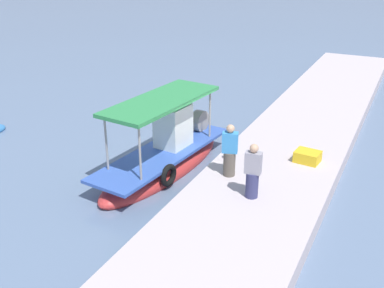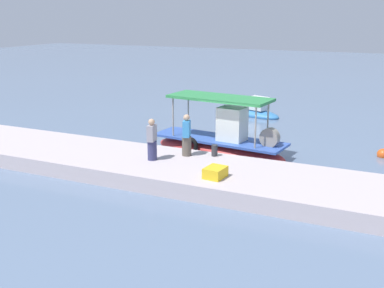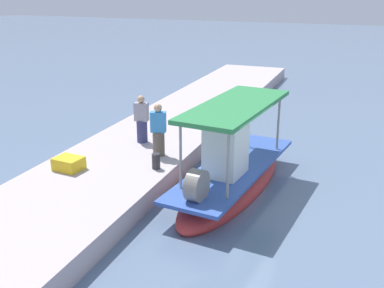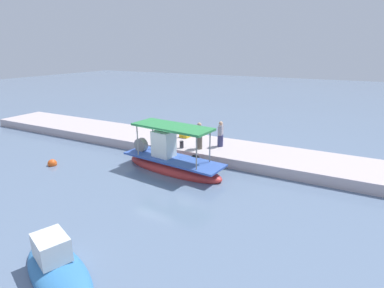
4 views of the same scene
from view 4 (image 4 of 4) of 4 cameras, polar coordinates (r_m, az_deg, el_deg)
name	(u,v)px [view 4 (image 4 of 4)]	position (r m, az deg, el deg)	size (l,w,h in m)	color
ground_plane	(162,169)	(17.33, -5.60, -4.64)	(120.00, 120.00, 0.00)	slate
dock_quay	(192,146)	(20.21, 0.08, -0.39)	(36.00, 3.84, 0.59)	#BDAEB1
main_fishing_boat	(172,162)	(16.94, -3.86, -3.33)	(6.33, 2.37, 2.92)	red
fisherman_near_bollard	(199,137)	(18.55, 1.38, 1.33)	(0.46, 0.52, 1.65)	#5A5147
fisherman_by_crate	(220,135)	(19.11, 5.36, 1.68)	(0.40, 0.48, 1.60)	navy
mooring_bollard	(182,144)	(18.83, -1.95, -0.08)	(0.24, 0.24, 0.45)	#2D2D33
cargo_crate	(186,134)	(21.24, -1.14, 1.85)	(0.78, 0.62, 0.36)	gold
marker_buoy	(52,164)	(19.48, -24.73, -3.37)	(0.52, 0.52, 0.52)	#E4541A
moored_boat_near	(57,268)	(10.66, -23.94, -20.56)	(4.06, 2.72, 1.39)	#3477B6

